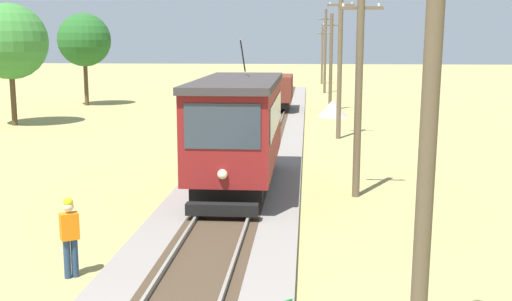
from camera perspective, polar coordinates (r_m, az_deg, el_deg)
red_tram at (r=21.33m, az=-1.59°, el=2.06°), size 2.60×8.54×4.79m
freight_car at (r=45.22m, az=1.71°, el=5.37°), size 2.40×5.20×2.31m
utility_pole_foreground at (r=8.78m, az=15.30°, el=4.46°), size 1.40×0.67×8.42m
utility_pole_near_tram at (r=20.68m, az=9.16°, el=5.46°), size 1.40×0.35×6.89m
utility_pole_mid at (r=33.24m, az=7.49°, el=7.85°), size 1.40×0.29×7.75m
utility_pole_far at (r=46.28m, az=6.70°, el=7.90°), size 1.40×0.42×6.94m
utility_pole_distant at (r=62.11m, az=6.20°, el=8.87°), size 1.40×0.65×7.98m
utility_pole_horizon at (r=75.49m, az=5.93°, el=8.51°), size 1.40×0.47×6.61m
gravel_pile at (r=43.02m, az=6.84°, el=3.76°), size 2.07×2.07×1.14m
track_worker at (r=14.35m, az=-16.30°, el=-7.14°), size 0.45×0.41×1.78m
tree_left_near at (r=51.87m, az=-15.10°, el=9.50°), size 4.10×4.10×7.14m
tree_right_near at (r=40.87m, az=-21.14°, el=9.06°), size 4.48×4.48×7.24m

